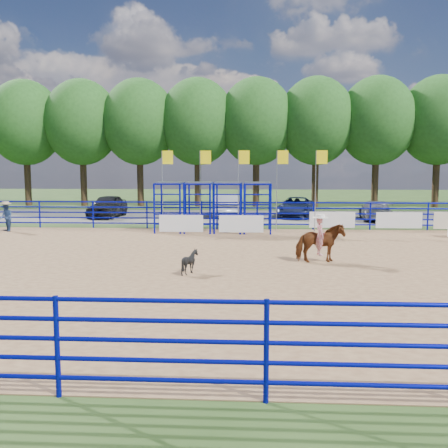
{
  "coord_description": "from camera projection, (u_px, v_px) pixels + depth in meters",
  "views": [
    {
      "loc": [
        -0.19,
        -16.77,
        3.31
      ],
      "look_at": [
        -1.25,
        1.0,
        1.3
      ],
      "focal_mm": 40.0,
      "sensor_mm": 36.0,
      "label": 1
    }
  ],
  "objects": [
    {
      "name": "car_b",
      "position": [
        227.0,
        205.0,
        33.7
      ],
      "size": [
        1.72,
        4.77,
        1.57
      ],
      "primitive_type": "imported",
      "rotation": [
        0.0,
        0.0,
        3.16
      ],
      "color": "gray",
      "rests_on": "gravel_strip"
    },
    {
      "name": "horse_and_rider",
      "position": [
        320.0,
        239.0,
        17.34
      ],
      "size": [
        1.72,
        1.0,
        2.35
      ],
      "color": "#653114",
      "rests_on": "arena_dirt"
    },
    {
      "name": "car_a",
      "position": [
        108.0,
        206.0,
        33.42
      ],
      "size": [
        1.94,
        4.46,
        1.5
      ],
      "primitive_type": "imported",
      "rotation": [
        0.0,
        0.0,
        -0.04
      ],
      "color": "black",
      "rests_on": "gravel_strip"
    },
    {
      "name": "spectator_cowboy",
      "position": [
        6.0,
        217.0,
        25.79
      ],
      "size": [
        0.9,
        0.9,
        1.53
      ],
      "color": "navy",
      "rests_on": "arena_dirt"
    },
    {
      "name": "car_d",
      "position": [
        375.0,
        210.0,
        31.41
      ],
      "size": [
        2.23,
        4.46,
        1.24
      ],
      "primitive_type": "imported",
      "rotation": [
        0.0,
        0.0,
        3.02
      ],
      "color": "#5E5E61",
      "rests_on": "gravel_strip"
    },
    {
      "name": "gravel_strip",
      "position": [
        256.0,
        217.0,
        33.85
      ],
      "size": [
        40.0,
        10.0,
        0.01
      ],
      "primitive_type": "cube",
      "color": "#65635A",
      "rests_on": "ground"
    },
    {
      "name": "chute_assembly",
      "position": [
        220.0,
        208.0,
        25.73
      ],
      "size": [
        19.32,
        2.41,
        4.2
      ],
      "color": "#070CA7",
      "rests_on": "ground"
    },
    {
      "name": "perimeter_fence",
      "position": [
        259.0,
        244.0,
        16.91
      ],
      "size": [
        30.1,
        20.1,
        1.5
      ],
      "color": "#070CA7",
      "rests_on": "ground"
    },
    {
      "name": "ground",
      "position": [
        259.0,
        265.0,
        16.99
      ],
      "size": [
        120.0,
        120.0,
        0.0
      ],
      "primitive_type": "plane",
      "color": "#354F1F",
      "rests_on": "ground"
    },
    {
      "name": "treeline",
      "position": [
        256.0,
        117.0,
        41.93
      ],
      "size": [
        56.4,
        6.4,
        11.24
      ],
      "color": "#3F2B19",
      "rests_on": "ground"
    },
    {
      "name": "car_c",
      "position": [
        296.0,
        207.0,
        33.52
      ],
      "size": [
        3.06,
        5.14,
        1.34
      ],
      "primitive_type": "imported",
      "rotation": [
        0.0,
        0.0,
        -0.18
      ],
      "color": "#151C36",
      "rests_on": "gravel_strip"
    },
    {
      "name": "arena_dirt",
      "position": [
        259.0,
        265.0,
        16.99
      ],
      "size": [
        30.0,
        20.0,
        0.02
      ],
      "primitive_type": "cube",
      "color": "#9C744E",
      "rests_on": "ground"
    },
    {
      "name": "calf",
      "position": [
        190.0,
        262.0,
        15.54
      ],
      "size": [
        0.85,
        0.81,
        0.75
      ],
      "primitive_type": "imported",
      "rotation": [
        0.0,
        0.0,
        1.94
      ],
      "color": "black",
      "rests_on": "arena_dirt"
    }
  ]
}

